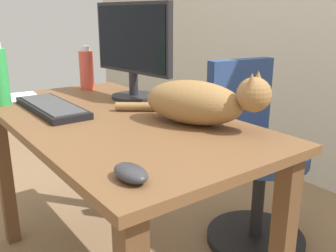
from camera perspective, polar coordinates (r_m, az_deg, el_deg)
desk at (r=1.45m, az=-8.31°, el=-2.97°), size 1.30×0.68×0.74m
office_chair at (r=1.89m, az=12.82°, el=-6.26°), size 0.48×0.48×0.89m
monitor at (r=1.67m, az=-5.45°, el=11.86°), size 0.48×0.20×0.41m
keyboard at (r=1.55m, az=-17.30°, el=2.76°), size 0.44×0.15×0.03m
cat at (r=1.28m, az=4.74°, el=3.76°), size 0.58×0.30×0.20m
computer_mouse at (r=0.87m, az=-5.70°, el=-7.11°), size 0.11×0.06×0.04m
paper_sheet at (r=1.84m, az=-23.71°, el=3.85°), size 0.24×0.32×0.00m
water_bottle at (r=1.70m, az=-24.19°, el=6.91°), size 0.07×0.07×0.26m
spray_bottle at (r=1.93m, az=-12.28°, el=8.39°), size 0.07×0.07×0.21m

